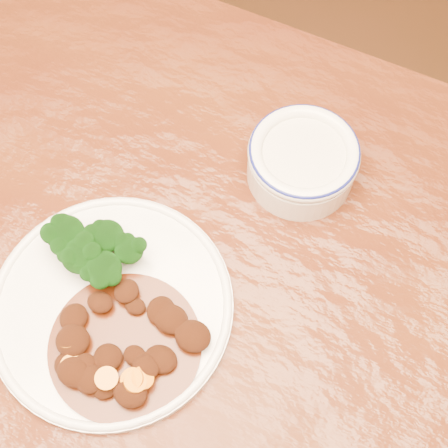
% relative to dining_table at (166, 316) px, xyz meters
% --- Properties ---
extents(ground, '(4.00, 4.00, 0.00)m').
position_rel_dining_table_xyz_m(ground, '(-0.00, 0.00, -0.67)').
color(ground, '#4B2E12').
rests_on(ground, ground).
extents(dining_table, '(1.55, 0.98, 0.75)m').
position_rel_dining_table_xyz_m(dining_table, '(0.00, 0.00, 0.00)').
color(dining_table, '#4E230D').
rests_on(dining_table, ground).
extents(dinner_plate, '(0.28, 0.28, 0.02)m').
position_rel_dining_table_xyz_m(dinner_plate, '(-0.04, -0.04, 0.09)').
color(dinner_plate, white).
rests_on(dinner_plate, dining_table).
extents(broccoli_florets, '(0.12, 0.08, 0.05)m').
position_rel_dining_table_xyz_m(broccoli_florets, '(-0.09, 0.01, 0.12)').
color(broccoli_florets, '#709F52').
rests_on(broccoli_florets, dinner_plate).
extents(mince_stew, '(0.17, 0.17, 0.03)m').
position_rel_dining_table_xyz_m(mince_stew, '(-0.00, -0.08, 0.10)').
color(mince_stew, '#461A07').
rests_on(mince_stew, dinner_plate).
extents(dip_bowl, '(0.14, 0.14, 0.06)m').
position_rel_dining_table_xyz_m(dip_bowl, '(0.10, 0.22, 0.11)').
color(dip_bowl, white).
rests_on(dip_bowl, dining_table).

